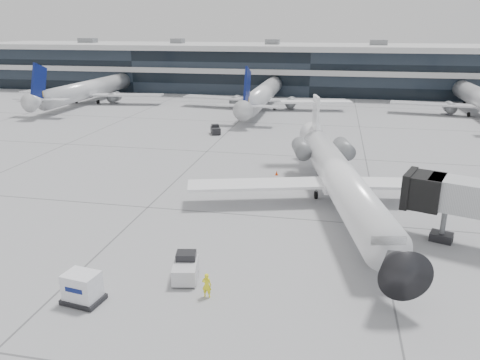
% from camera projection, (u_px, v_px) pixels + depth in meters
% --- Properties ---
extents(ground, '(220.00, 220.00, 0.00)m').
position_uv_depth(ground, '(258.00, 216.00, 40.02)').
color(ground, gray).
rests_on(ground, ground).
extents(terminal, '(170.00, 22.00, 10.00)m').
position_uv_depth(terminal, '(313.00, 71.00, 114.75)').
color(terminal, black).
rests_on(terminal, ground).
extents(bg_jet_left, '(32.00, 40.00, 9.60)m').
position_uv_depth(bg_jet_left, '(92.00, 102.00, 99.71)').
color(bg_jet_left, silver).
rests_on(bg_jet_left, ground).
extents(bg_jet_center, '(32.00, 40.00, 9.60)m').
position_uv_depth(bg_jet_center, '(263.00, 108.00, 92.71)').
color(bg_jet_center, silver).
rests_on(bg_jet_center, ground).
extents(bg_jet_right, '(32.00, 40.00, 9.60)m').
position_uv_depth(bg_jet_right, '(480.00, 115.00, 85.14)').
color(bg_jet_right, silver).
rests_on(bg_jet_right, ground).
extents(regional_jet, '(27.13, 33.81, 7.86)m').
position_uv_depth(regional_jet, '(338.00, 175.00, 42.02)').
color(regional_jet, white).
rests_on(regional_jet, ground).
extents(ramp_worker, '(0.58, 0.39, 1.58)m').
position_uv_depth(ramp_worker, '(207.00, 285.00, 27.83)').
color(ramp_worker, '#FFF61A').
rests_on(ramp_worker, ground).
extents(baggage_tug, '(1.94, 2.75, 1.60)m').
position_uv_depth(baggage_tug, '(186.00, 268.00, 29.92)').
color(baggage_tug, silver).
rests_on(baggage_tug, ground).
extents(cargo_uld, '(2.45, 1.96, 1.83)m').
position_uv_depth(cargo_uld, '(82.00, 288.00, 27.29)').
color(cargo_uld, black).
rests_on(cargo_uld, ground).
extents(traffic_cone, '(0.38, 0.38, 0.50)m').
position_uv_depth(traffic_cone, '(277.00, 173.00, 50.90)').
color(traffic_cone, '#E13E0B').
rests_on(traffic_cone, ground).
extents(far_tug, '(2.01, 2.49, 1.38)m').
position_uv_depth(far_tug, '(216.00, 130.00, 70.20)').
color(far_tug, black).
rests_on(far_tug, ground).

